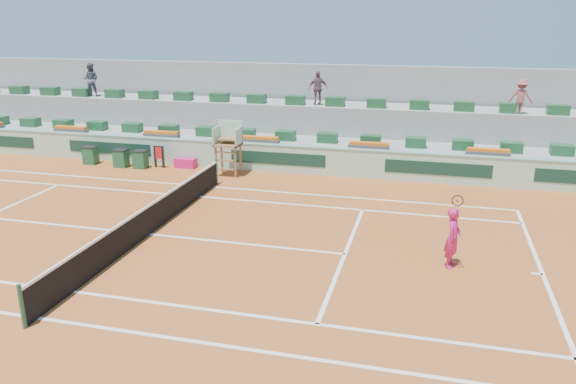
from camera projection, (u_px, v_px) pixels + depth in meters
The scene contains 20 objects.
ground at pixel (150, 234), 18.24m from camera, with size 90.00×90.00×0.00m, color #9B4B1E.
seating_tier_lower at pixel (251, 146), 27.94m from camera, with size 36.00×4.00×1.20m, color #999997.
seating_tier_upper at pixel (261, 126), 29.21m from camera, with size 36.00×2.40×2.60m, color #999997.
stadium_back_wall at pixel (269, 105), 30.42m from camera, with size 36.00×0.40×4.40m, color #999997.
player_bag at pixel (185, 163), 26.23m from camera, with size 0.99×0.44×0.44m, color #D71C6D.
spectator_left at pixel (91, 80), 30.45m from camera, with size 0.87×0.68×1.78m, color #4F505C.
spectator_mid at pixel (318, 88), 27.40m from camera, with size 0.96×0.40×1.65m, color #6E4954.
spectator_right at pixel (521, 97), 24.88m from camera, with size 0.99×0.57×1.53m, color #994C53.
court_lines at pixel (150, 234), 18.23m from camera, with size 23.89×11.09×0.01m.
tennis_net at pixel (149, 219), 18.08m from camera, with size 0.10×11.97×1.10m.
advertising_hoarding at pixel (237, 155), 25.89m from camera, with size 36.00×0.34×1.26m.
umpire_chair at pixel (229, 141), 24.70m from camera, with size 1.10×0.90×2.40m.
seat_row_lower at pixel (245, 133), 26.86m from camera, with size 32.90×0.60×0.44m.
seat_row_upper at pixel (257, 99), 28.20m from camera, with size 32.90×0.60×0.44m.
flower_planters at pixel (210, 137), 26.51m from camera, with size 26.80×0.36×0.28m.
drink_cooler_a at pixel (140, 159), 26.09m from camera, with size 0.63×0.55×0.84m.
drink_cooler_b at pixel (121, 158), 26.29m from camera, with size 0.64×0.55×0.84m.
drink_cooler_c at pixel (91, 155), 26.85m from camera, with size 0.63×0.55×0.84m.
towel_rack at pixel (159, 155), 26.12m from camera, with size 0.51×0.09×1.03m.
tennis_player at pixel (453, 237), 15.66m from camera, with size 0.56×0.92×2.28m.
Camera 1 is at (8.60, -15.32, 6.78)m, focal length 35.00 mm.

